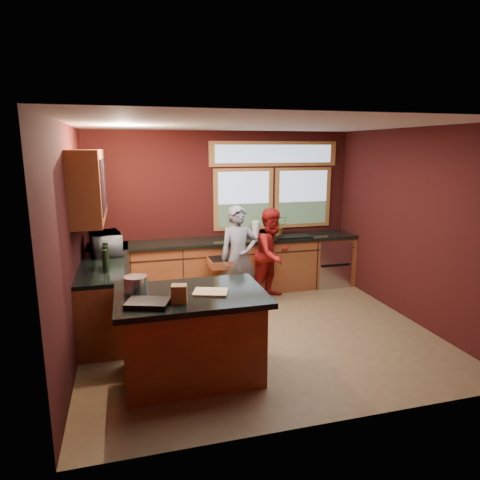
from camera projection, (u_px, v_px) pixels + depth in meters
name	position (u px, v px, depth m)	size (l,w,h in m)	color
floor	(258.00, 333.00, 5.72)	(4.50, 4.50, 0.00)	brown
room_shell	(208.00, 197.00, 5.50)	(4.52, 4.02, 2.71)	black
back_counter	(240.00, 265.00, 7.28)	(4.50, 0.64, 0.93)	#5F3116
left_counter	(106.00, 292.00, 5.93)	(0.64, 2.30, 0.93)	#5F3116
island	(192.00, 335.00, 4.54)	(1.55, 1.05, 0.95)	#5F3116
person_grey	(239.00, 257.00, 6.53)	(0.57, 0.38, 1.58)	slate
person_red	(272.00, 254.00, 6.91)	(0.72, 0.56, 1.49)	maroon
microwave	(106.00, 243.00, 6.10)	(0.57, 0.39, 0.32)	#999999
potted_plant	(278.00, 226.00, 7.37)	(0.31, 0.27, 0.35)	#999999
paper_towel	(256.00, 229.00, 7.22)	(0.12, 0.12, 0.28)	silver
cutting_board	(211.00, 292.00, 4.45)	(0.35, 0.25, 0.02)	tan
stock_pot	(136.00, 285.00, 4.43)	(0.24, 0.24, 0.18)	#B8B7BC
paper_bag	(179.00, 294.00, 4.15)	(0.15, 0.12, 0.18)	brown
black_tray	(148.00, 303.00, 4.09)	(0.40, 0.28, 0.05)	black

